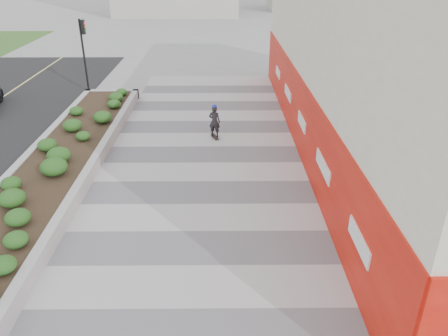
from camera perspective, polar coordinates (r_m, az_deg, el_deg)
The scene contains 7 objects.
ground at distance 11.33m, azimuth -4.04°, elevation -15.77°, with size 160.00×160.00×0.00m, color gray.
walkway at distance 13.69m, azimuth -3.35°, elevation -7.30°, with size 8.00×36.00×0.01m, color #A8A8AD.
building at distance 18.80m, azimuth 19.64°, elevation 13.85°, with size 6.04×24.08×8.00m.
planter at distance 18.06m, azimuth -20.50°, elevation 1.24°, with size 3.00×18.00×0.90m.
traffic_signal_near at distance 27.49m, azimuth -17.85°, elevation 15.08°, with size 0.33×0.28×4.20m.
manhole_cover at distance 13.67m, azimuth -1.24°, elevation -7.31°, with size 0.44×0.44×0.01m, color #595654.
skateboarder at distance 19.61m, azimuth -1.25°, elevation 6.13°, with size 0.60×0.75×1.58m.
Camera 1 is at (0.70, -8.37, 7.59)m, focal length 35.00 mm.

